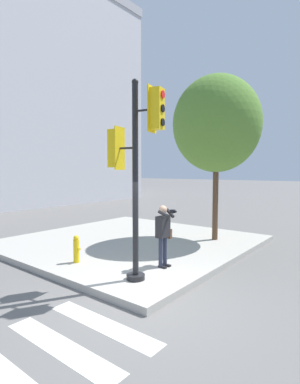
{
  "coord_description": "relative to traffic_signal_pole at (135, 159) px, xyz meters",
  "views": [
    {
      "loc": [
        -4.74,
        -3.93,
        2.76
      ],
      "look_at": [
        1.41,
        0.94,
        2.2
      ],
      "focal_mm": 28.0,
      "sensor_mm": 36.0,
      "label": 1
    }
  ],
  "objects": [
    {
      "name": "sidewalk_corner",
      "position": [
        2.99,
        2.85,
        -2.95
      ],
      "size": [
        8.0,
        8.0,
        0.18
      ],
      "color": "#ADA89E",
      "rests_on": "ground_plane"
    },
    {
      "name": "traffic_signal_pole",
      "position": [
        0.0,
        0.0,
        0.0
      ],
      "size": [
        0.59,
        1.42,
        4.67
      ],
      "color": "black",
      "rests_on": "sidewalk_corner"
    },
    {
      "name": "building_right",
      "position": [
        9.54,
        21.76,
        6.3
      ],
      "size": [
        17.58,
        13.48,
        18.65
      ],
      "color": "#BCBCC1",
      "rests_on": "ground_plane"
    },
    {
      "name": "ground_plane",
      "position": [
        -0.51,
        -0.65,
        -3.04
      ],
      "size": [
        160.0,
        160.0,
        0.0
      ],
      "primitive_type": "plane",
      "color": "slate"
    },
    {
      "name": "fire_hydrant",
      "position": [
        -0.04,
        2.18,
        -2.48
      ],
      "size": [
        0.17,
        0.23,
        0.77
      ],
      "color": "yellow",
      "rests_on": "sidewalk_corner"
    },
    {
      "name": "street_tree",
      "position": [
        4.97,
        0.39,
        1.42
      ],
      "size": [
        3.21,
        3.21,
        6.05
      ],
      "color": "brown",
      "rests_on": "sidewalk_corner"
    },
    {
      "name": "person_photographer",
      "position": [
        1.18,
        0.04,
        -1.87
      ],
      "size": [
        0.58,
        0.54,
        1.66
      ],
      "color": "black",
      "rests_on": "sidewalk_corner"
    }
  ]
}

